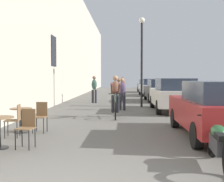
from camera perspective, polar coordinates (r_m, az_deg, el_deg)
building_facade_left at (r=18.55m, az=-11.14°, el=11.93°), size 0.54×68.00×9.26m
cafe_table_near at (r=7.10m, az=-21.37°, el=-6.40°), size 0.64×0.64×0.72m
cafe_chair_near_toward_street at (r=6.95m, az=-16.53°, el=-6.55°), size 0.42×0.42×0.89m
cafe_table_mid at (r=8.91m, az=-17.55°, el=-4.53°), size 0.64×0.64×0.72m
cafe_chair_mid_toward_street at (r=8.26m, az=-18.63°, el=-5.13°), size 0.42×0.42×0.89m
cafe_chair_mid_toward_wall at (r=8.81m, az=-13.92°, el=-4.59°), size 0.40×0.40×0.89m
cyclist_on_bicycle at (r=11.64m, az=0.67°, el=-1.33°), size 0.52×1.76×1.74m
pedestrian_near at (r=14.29m, az=2.02°, el=-0.20°), size 0.35×0.25×1.61m
pedestrian_mid at (r=16.37m, az=1.33°, el=0.13°), size 0.37×0.29×1.60m
pedestrian_far at (r=18.43m, az=-3.54°, el=0.65°), size 0.36×0.26×1.73m
pedestrian_furthest at (r=19.95m, az=2.20°, el=0.72°), size 0.36×0.27×1.69m
street_lamp at (r=15.96m, az=5.91°, el=7.99°), size 0.32×0.32×4.90m
parked_car_nearest at (r=8.24m, az=19.76°, el=-3.26°), size 1.83×4.29×1.52m
parked_car_second at (r=14.18m, az=11.97°, el=-0.62°), size 1.91×4.47×1.59m
parked_car_third at (r=19.99m, az=9.34°, el=0.21°), size 1.86×4.27×1.51m
parked_car_fourth at (r=26.14m, az=7.61°, el=0.80°), size 1.90×4.33×1.52m
parked_car_fifth at (r=32.15m, az=6.79°, el=1.06°), size 1.83×4.10×1.44m
parked_motorcycle at (r=5.65m, az=20.55°, el=-9.88°), size 0.62×2.14×0.92m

